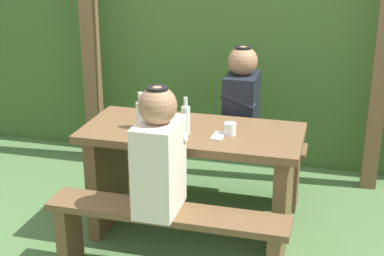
% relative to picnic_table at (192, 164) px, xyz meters
% --- Properties ---
extents(ground_plane, '(12.00, 12.00, 0.00)m').
position_rel_picnic_table_xyz_m(ground_plane, '(0.00, 0.00, -0.51)').
color(ground_plane, '#486D3C').
extents(hedge_backdrop, '(6.40, 0.67, 2.29)m').
position_rel_picnic_table_xyz_m(hedge_backdrop, '(0.00, 1.65, 0.63)').
color(hedge_backdrop, '#3C6029').
rests_on(hedge_backdrop, ground_plane).
extents(pergola_post_left, '(0.12, 0.12, 2.25)m').
position_rel_picnic_table_xyz_m(pergola_post_left, '(-1.18, 1.07, 0.61)').
color(pergola_post_left, brown).
rests_on(pergola_post_left, ground_plane).
extents(pergola_post_right, '(0.12, 0.12, 2.25)m').
position_rel_picnic_table_xyz_m(pergola_post_right, '(1.18, 1.07, 0.61)').
color(pergola_post_right, brown).
rests_on(pergola_post_right, ground_plane).
extents(picnic_table, '(1.40, 0.64, 0.75)m').
position_rel_picnic_table_xyz_m(picnic_table, '(0.00, 0.00, 0.00)').
color(picnic_table, brown).
rests_on(picnic_table, ground_plane).
extents(bench_near, '(1.40, 0.24, 0.47)m').
position_rel_picnic_table_xyz_m(bench_near, '(0.00, -0.56, -0.18)').
color(bench_near, brown).
rests_on(bench_near, ground_plane).
extents(bench_far, '(1.40, 0.24, 0.47)m').
position_rel_picnic_table_xyz_m(bench_far, '(0.00, 0.56, -0.18)').
color(bench_far, brown).
rests_on(bench_far, ground_plane).
extents(person_white_shirt, '(0.25, 0.35, 0.72)m').
position_rel_picnic_table_xyz_m(person_white_shirt, '(-0.04, -0.56, 0.29)').
color(person_white_shirt, silver).
rests_on(person_white_shirt, bench_near).
extents(person_black_coat, '(0.25, 0.35, 0.72)m').
position_rel_picnic_table_xyz_m(person_black_coat, '(0.22, 0.56, 0.29)').
color(person_black_coat, black).
rests_on(person_black_coat, bench_far).
extents(drinking_glass, '(0.08, 0.08, 0.08)m').
position_rel_picnic_table_xyz_m(drinking_glass, '(0.25, -0.03, 0.28)').
color(drinking_glass, silver).
rests_on(drinking_glass, picnic_table).
extents(bottle_left, '(0.07, 0.07, 0.24)m').
position_rel_picnic_table_xyz_m(bottle_left, '(-0.32, -0.06, 0.34)').
color(bottle_left, silver).
rests_on(bottle_left, picnic_table).
extents(bottle_right, '(0.06, 0.06, 0.24)m').
position_rel_picnic_table_xyz_m(bottle_right, '(-0.02, -0.09, 0.34)').
color(bottle_right, silver).
rests_on(bottle_right, picnic_table).
extents(cell_phone, '(0.07, 0.14, 0.01)m').
position_rel_picnic_table_xyz_m(cell_phone, '(0.19, -0.08, 0.25)').
color(cell_phone, silver).
rests_on(cell_phone, picnic_table).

